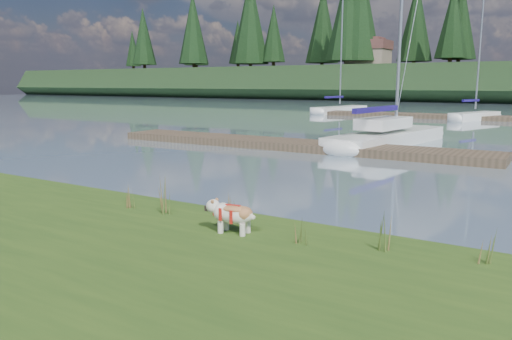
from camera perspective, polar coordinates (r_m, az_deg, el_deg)
The scene contains 19 objects.
ground at distance 39.14m, azimuth 23.78°, elevation 5.29°, with size 200.00×200.00×0.00m, color #7B91A4.
bulldog at distance 7.57m, azimuth -2.69°, elevation -4.96°, with size 0.82×0.40×0.49m.
sailboat_main at distance 22.47m, azimuth 15.57°, elevation 4.01°, with size 3.05×9.23×13.02m.
dock_near at distance 20.16m, azimuth 3.71°, elevation 2.94°, with size 16.00×2.00×0.30m, color #4C3D2C.
dock_far at distance 38.91m, azimuth 26.72°, elevation 5.27°, with size 26.00×2.20×0.30m, color #4C3D2C.
sailboat_bg_1 at distance 45.06m, azimuth 10.00°, elevation 6.90°, with size 2.95×7.62×11.21m.
sailboat_bg_2 at distance 38.75m, azimuth 24.08°, elevation 5.73°, with size 3.08×5.59×8.66m.
weed_0 at distance 8.79m, azimuth -10.21°, elevation -3.11°, with size 0.17×0.14×0.68m.
weed_1 at distance 8.32m, azimuth -2.97°, elevation -4.04°, with size 0.17×0.14×0.58m.
weed_2 at distance 7.00m, azimuth 14.79°, elevation -7.03°, with size 0.17×0.14×0.59m.
weed_3 at distance 9.31m, azimuth -14.18°, elevation -3.18°, with size 0.17×0.14×0.44m.
weed_4 at distance 7.11m, azimuth 5.24°, elevation -7.22°, with size 0.17×0.14×0.38m.
weed_5 at distance 6.92m, azimuth 24.76°, elevation -8.09°, with size 0.17×0.14×0.51m.
mud_lip at distance 9.23m, azimuth -5.29°, elevation -6.00°, with size 60.00×0.50×0.14m, color #33281C.
conifer_0 at distance 97.32m, azimuth -7.19°, elevation 15.78°, with size 5.72×5.72×14.15m.
conifer_1 at distance 92.10m, azimuth 2.03°, elevation 15.34°, with size 4.40×4.40×11.30m.
conifer_2 at distance 83.20m, azimuth 10.41°, elevation 17.33°, with size 6.60×6.60×16.05m.
conifer_3 at distance 82.64m, azimuth 21.54°, elevation 15.61°, with size 4.84×4.84×12.25m.
house_0 at distance 83.44m, azimuth 12.75°, elevation 12.93°, with size 6.30×5.30×4.65m.
Camera 1 is at (5.36, -8.69, 2.60)m, focal length 35.00 mm.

